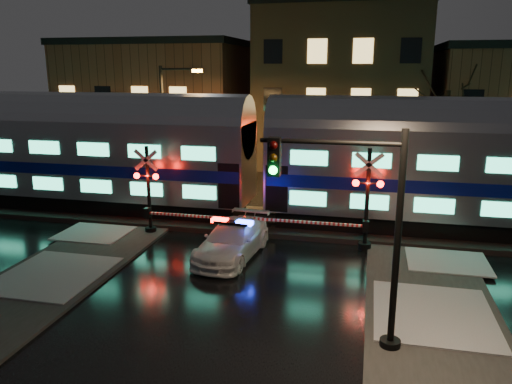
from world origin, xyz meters
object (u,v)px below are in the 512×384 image
(police_car, at_px, (232,240))
(streetlight, at_px, (167,123))
(crossing_signal_left, at_px, (156,199))
(crossing_signal_right, at_px, (358,209))
(traffic_light, at_px, (360,236))

(police_car, distance_m, streetlight, 11.14)
(police_car, xyz_separation_m, crossing_signal_left, (-4.04, 1.85, 0.96))
(police_car, relative_size, crossing_signal_right, 0.82)
(crossing_signal_left, relative_size, traffic_light, 0.95)
(police_car, relative_size, traffic_light, 0.84)
(traffic_light, bearing_deg, streetlight, 132.03)
(crossing_signal_left, distance_m, streetlight, 7.51)
(police_car, xyz_separation_m, streetlight, (-6.18, 8.54, 3.59))
(crossing_signal_right, relative_size, crossing_signal_left, 1.06)
(streetlight, bearing_deg, crossing_signal_left, -72.27)
(crossing_signal_left, distance_m, traffic_light, 11.82)
(police_car, height_order, traffic_light, traffic_light)
(police_car, distance_m, crossing_signal_right, 5.24)
(police_car, bearing_deg, crossing_signal_left, 161.18)
(police_car, distance_m, traffic_light, 7.91)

